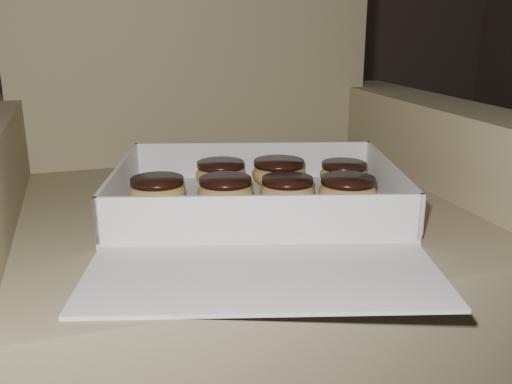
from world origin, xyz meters
name	(u,v)px	position (x,y,z in m)	size (l,w,h in m)	color
armchair	(228,257)	(-0.11, 0.19, 0.31)	(0.93, 0.79, 0.97)	#827553
bakery_box	(259,209)	(-0.09, 0.04, 0.45)	(0.55, 0.61, 0.07)	silver
donut_a	(158,191)	(-0.24, 0.12, 0.47)	(0.09, 0.09, 0.05)	gold
donut_b	(348,190)	(0.05, 0.03, 0.47)	(0.09, 0.09, 0.05)	gold
donut_c	(225,190)	(-0.13, 0.09, 0.47)	(0.09, 0.09, 0.04)	gold
donut_d	(279,172)	(-0.02, 0.16, 0.47)	(0.10, 0.10, 0.05)	gold
donut_e	(344,173)	(0.09, 0.13, 0.47)	(0.08, 0.08, 0.04)	gold
donut_f	(287,190)	(-0.04, 0.07, 0.47)	(0.09, 0.09, 0.04)	gold
donut_g	(221,173)	(-0.12, 0.19, 0.47)	(0.09, 0.09, 0.04)	gold
crumb_a	(203,218)	(-0.18, 0.04, 0.45)	(0.01, 0.01, 0.00)	black
crumb_b	(245,236)	(-0.14, -0.05, 0.45)	(0.01, 0.01, 0.00)	black
crumb_c	(224,236)	(-0.17, -0.05, 0.45)	(0.01, 0.01, 0.00)	black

